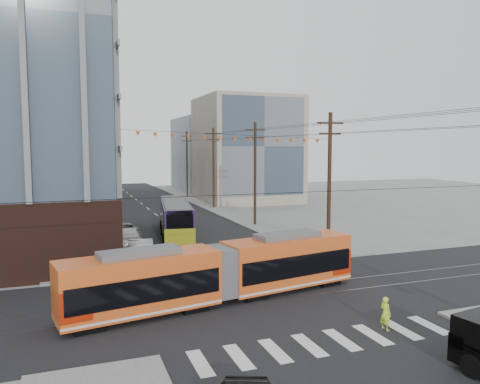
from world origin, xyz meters
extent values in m
plane|color=slate|center=(0.00, 0.00, 0.00)|extent=(160.00, 160.00, 0.00)
cube|color=#8C99A5|center=(-17.00, 52.00, 9.00)|extent=(18.00, 16.00, 18.00)
cube|color=gray|center=(16.00, 48.00, 8.00)|extent=(14.00, 14.00, 16.00)
cube|color=gray|center=(-14.00, 72.00, 10.00)|extent=(16.00, 18.00, 20.00)
cube|color=#8C99A5|center=(18.00, 68.00, 7.00)|extent=(16.00, 16.00, 14.00)
cylinder|color=black|center=(8.50, 56.00, 5.50)|extent=(0.30, 0.30, 11.00)
imported|color=#969696|center=(-5.31, 14.50, 0.83)|extent=(2.39, 5.22, 1.66)
imported|color=silver|center=(-5.47, 20.62, 0.74)|extent=(2.33, 5.17, 1.47)
imported|color=#5F5F5F|center=(-5.17, 25.60, 0.58)|extent=(2.43, 4.39, 1.16)
imported|color=#D7FE2C|center=(3.30, -2.71, 0.78)|extent=(0.48, 0.63, 1.56)
cube|color=slate|center=(8.30, 13.40, 0.44)|extent=(1.65, 4.50, 0.88)
camera|label=1|loc=(-10.20, -19.93, 8.40)|focal=35.00mm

